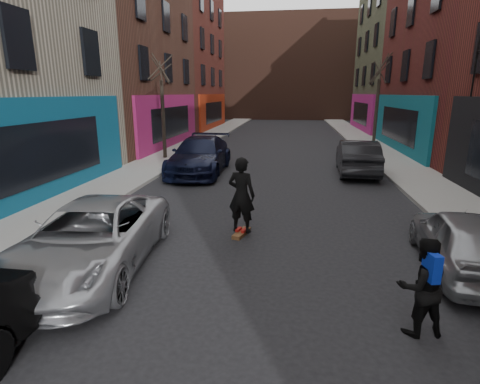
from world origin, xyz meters
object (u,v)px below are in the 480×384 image
(skateboarder, at_px, (242,195))
(parked_right_end, at_px, (357,157))
(parked_left_far, at_px, (92,237))
(parked_left_end, at_px, (200,155))
(tree_left_far, at_px, (162,98))
(skateboard, at_px, (241,233))
(parked_right_far, at_px, (464,240))
(tree_right_far, at_px, (378,94))
(pedestrian, at_px, (422,286))

(skateboarder, bearing_deg, parked_right_end, -101.63)
(parked_left_far, height_order, parked_right_end, parked_right_end)
(parked_left_far, xyz_separation_m, parked_left_end, (-0.14, 9.95, 0.12))
(parked_left_end, distance_m, parked_right_end, 7.24)
(tree_left_far, height_order, skateboard, tree_left_far)
(parked_left_far, bearing_deg, skateboard, 34.18)
(skateboard, relative_size, skateboarder, 0.40)
(skateboard, bearing_deg, parked_right_far, -0.43)
(tree_left_far, relative_size, skateboarder, 3.28)
(parked_left_end, distance_m, skateboarder, 8.17)
(skateboarder, bearing_deg, tree_right_far, -96.57)
(tree_left_far, bearing_deg, skateboard, -61.78)
(parked_left_end, height_order, pedestrian, parked_left_end)
(parked_left_far, height_order, parked_left_end, parked_left_end)
(tree_right_far, xyz_separation_m, parked_right_far, (-1.75, -18.13, -2.87))
(parked_left_far, relative_size, parked_right_far, 1.29)
(tree_right_far, distance_m, parked_left_end, 13.55)
(tree_left_far, bearing_deg, parked_left_end, -48.61)
(skateboarder, bearing_deg, pedestrian, 146.06)
(skateboard, bearing_deg, tree_right_far, 83.43)
(parked_right_end, xyz_separation_m, pedestrian, (-0.95, -12.16, 0.02))
(parked_left_end, xyz_separation_m, parked_right_end, (7.19, 0.83, -0.05))
(parked_right_far, relative_size, pedestrian, 2.47)
(tree_right_far, relative_size, skateboard, 8.50)
(tree_right_far, height_order, pedestrian, tree_right_far)
(skateboarder, height_order, pedestrian, skateboarder)
(parked_left_end, distance_m, skateboard, 8.21)
(parked_right_far, relative_size, skateboard, 4.86)
(tree_right_far, bearing_deg, pedestrian, -99.25)
(parked_left_far, distance_m, pedestrian, 6.26)
(skateboard, bearing_deg, skateboarder, 0.00)
(parked_left_far, bearing_deg, skateboarder, 34.18)
(tree_right_far, relative_size, parked_right_end, 1.44)
(parked_right_end, distance_m, pedestrian, 12.20)
(skateboarder, relative_size, pedestrian, 1.26)
(tree_right_far, distance_m, pedestrian, 20.98)
(tree_right_far, relative_size, parked_left_far, 1.35)
(parked_left_far, height_order, parked_right_far, parked_left_far)
(tree_right_far, bearing_deg, parked_left_far, -116.27)
(tree_right_far, xyz_separation_m, skateboard, (-6.60, -16.80, -3.48))
(tree_left_far, height_order, parked_right_end, tree_left_far)
(parked_left_far, distance_m, skateboarder, 3.71)
(tree_left_far, relative_size, pedestrian, 4.13)
(parked_left_far, relative_size, pedestrian, 3.20)
(parked_left_end, bearing_deg, pedestrian, -62.51)
(tree_left_far, height_order, parked_left_far, tree_left_far)
(tree_right_far, height_order, parked_left_far, tree_right_far)
(parked_right_far, relative_size, parked_right_end, 0.83)
(skateboard, bearing_deg, parked_left_end, 126.31)
(skateboard, distance_m, skateboarder, 1.04)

